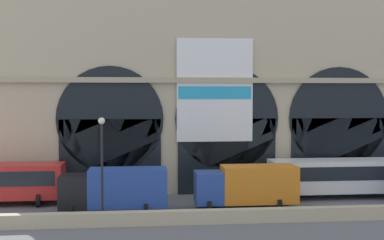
{
  "coord_description": "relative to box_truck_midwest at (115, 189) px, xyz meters",
  "views": [
    {
      "loc": [
        -7.12,
        -36.21,
        8.43
      ],
      "look_at": [
        -2.96,
        5.0,
        6.24
      ],
      "focal_mm": 46.54,
      "sensor_mm": 36.0,
      "label": 1
    }
  ],
  "objects": [
    {
      "name": "ground_plane",
      "position": [
        9.03,
        0.87,
        -1.7
      ],
      "size": [
        200.0,
        200.0,
        0.0
      ],
      "primitive_type": "plane",
      "color": "slate"
    },
    {
      "name": "quay_parapet_wall",
      "position": [
        9.03,
        -3.71,
        -1.25
      ],
      "size": [
        90.0,
        0.7,
        0.91
      ],
      "primitive_type": "cube",
      "color": "#BCAD8C",
      "rests_on": "ground"
    },
    {
      "name": "station_building",
      "position": [
        9.05,
        8.4,
        8.28
      ],
      "size": [
        40.79,
        5.5,
        20.47
      ],
      "color": "#BCAD8C",
      "rests_on": "ground"
    },
    {
      "name": "box_truck_midwest",
      "position": [
        0.0,
        0.0,
        0.0
      ],
      "size": [
        7.5,
        2.91,
        3.12
      ],
      "color": "black",
      "rests_on": "ground"
    },
    {
      "name": "box_truck_center",
      "position": [
        9.61,
        0.42,
        0.0
      ],
      "size": [
        7.5,
        2.91,
        3.12
      ],
      "color": "#28479E",
      "rests_on": "ground"
    },
    {
      "name": "bus_mideast",
      "position": [
        17.63,
        3.25,
        0.08
      ],
      "size": [
        11.0,
        3.25,
        3.1
      ],
      "color": "white",
      "rests_on": "ground"
    },
    {
      "name": "street_lamp_quayside",
      "position": [
        -0.69,
        -2.91,
        2.71
      ],
      "size": [
        0.44,
        0.44,
        6.9
      ],
      "color": "black",
      "rests_on": "ground"
    }
  ]
}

